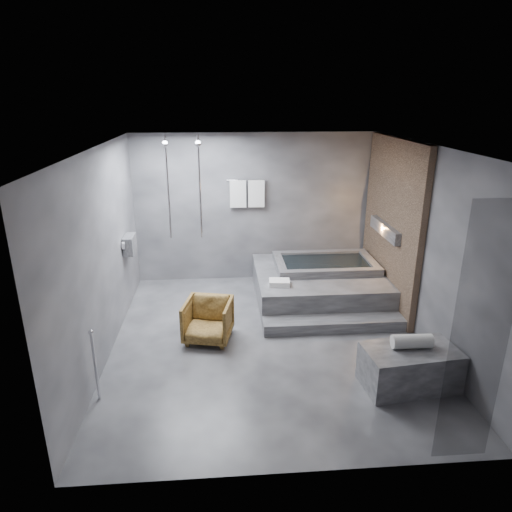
{
  "coord_description": "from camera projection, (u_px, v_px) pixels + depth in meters",
  "views": [
    {
      "loc": [
        -0.65,
        -5.9,
        3.44
      ],
      "look_at": [
        -0.15,
        0.3,
        1.23
      ],
      "focal_mm": 32.0,
      "sensor_mm": 36.0,
      "label": 1
    }
  ],
  "objects": [
    {
      "name": "tub_deck",
      "position": [
        318.0,
        284.0,
        8.1
      ],
      "size": [
        2.2,
        2.0,
        0.5
      ],
      "primitive_type": "cube",
      "color": "#353537",
      "rests_on": "ground"
    },
    {
      "name": "concrete_bench",
      "position": [
        409.0,
        367.0,
        5.63
      ],
      "size": [
        1.2,
        0.75,
        0.51
      ],
      "primitive_type": "cube",
      "rotation": [
        0.0,
        0.0,
        0.11
      ],
      "color": "#37383A",
      "rests_on": "ground"
    },
    {
      "name": "rolled_towel",
      "position": [
        412.0,
        341.0,
        5.55
      ],
      "size": [
        0.49,
        0.19,
        0.18
      ],
      "primitive_type": "cylinder",
      "rotation": [
        0.0,
        1.57,
        -0.03
      ],
      "color": "silver",
      "rests_on": "concrete_bench"
    },
    {
      "name": "room",
      "position": [
        295.0,
        223.0,
        6.42
      ],
      "size": [
        5.0,
        5.04,
        2.82
      ],
      "color": "#2F3032",
      "rests_on": "ground"
    },
    {
      "name": "deck_towel",
      "position": [
        279.0,
        283.0,
        7.42
      ],
      "size": [
        0.35,
        0.28,
        0.09
      ],
      "primitive_type": "cube",
      "rotation": [
        0.0,
        0.0,
        -0.1
      ],
      "color": "white",
      "rests_on": "tub_deck"
    },
    {
      "name": "driftwood_chair",
      "position": [
        208.0,
        320.0,
        6.69
      ],
      "size": [
        0.79,
        0.81,
        0.62
      ],
      "primitive_type": "imported",
      "rotation": [
        0.0,
        0.0,
        -0.21
      ],
      "color": "#473011",
      "rests_on": "ground"
    },
    {
      "name": "tub_step",
      "position": [
        334.0,
        324.0,
        7.04
      ],
      "size": [
        2.2,
        0.36,
        0.18
      ],
      "primitive_type": "cube",
      "color": "#353537",
      "rests_on": "ground"
    }
  ]
}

